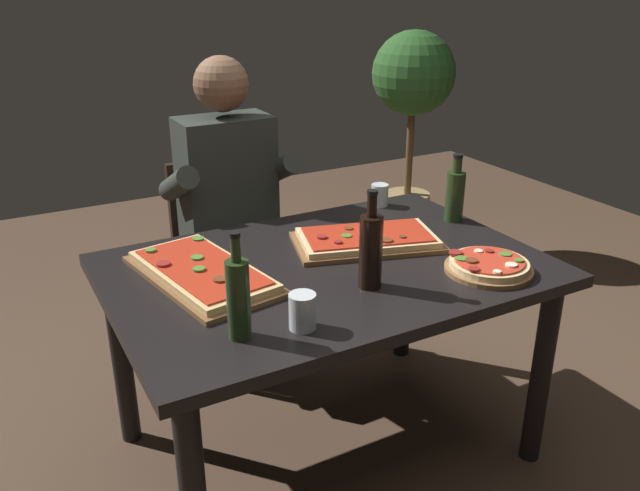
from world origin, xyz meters
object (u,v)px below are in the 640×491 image
object	(u,v)px
potted_plant_corner	(412,103)
wine_bottle_dark	(371,249)
pizza_round_far	(489,266)
tumbler_near_camera	(302,311)
diner_chair	(225,249)
seated_diner	(232,202)
pizza_rectangular_front	(367,239)
pizza_rectangular_left	(202,272)
tumbler_far_side	(380,195)
dining_table	(327,291)
vinegar_bottle_green	(455,194)
oil_bottle_amber	(238,297)

from	to	relation	value
potted_plant_corner	wine_bottle_dark	bearing A→B (deg)	-129.38
pizza_round_far	wine_bottle_dark	distance (m)	0.42
pizza_round_far	tumbler_near_camera	distance (m)	0.69
diner_chair	seated_diner	size ratio (longest dim) A/B	0.65
pizza_rectangular_front	pizza_rectangular_left	bearing A→B (deg)	178.30
tumbler_far_side	dining_table	bearing A→B (deg)	-139.23
diner_chair	potted_plant_corner	world-z (taller)	potted_plant_corner
tumbler_near_camera	seated_diner	world-z (taller)	seated_diner
wine_bottle_dark	seated_diner	xyz separation A→B (m)	(-0.08, 0.94, -0.12)
vinegar_bottle_green	potted_plant_corner	xyz separation A→B (m)	(0.78, 1.34, 0.06)
pizza_rectangular_front	potted_plant_corner	xyz separation A→B (m)	(1.20, 1.39, 0.14)
pizza_round_far	tumbler_far_side	size ratio (longest dim) A/B	3.12
pizza_round_far	wine_bottle_dark	bearing A→B (deg)	166.65
pizza_round_far	tumbler_near_camera	size ratio (longest dim) A/B	2.78
wine_bottle_dark	potted_plant_corner	world-z (taller)	potted_plant_corner
seated_diner	pizza_rectangular_front	bearing A→B (deg)	-69.10
pizza_rectangular_left	diner_chair	size ratio (longest dim) A/B	0.69
potted_plant_corner	tumbler_far_side	bearing A→B (deg)	-131.26
tumbler_near_camera	seated_diner	bearing A→B (deg)	78.43
seated_diner	dining_table	bearing A→B (deg)	-86.64
pizza_round_far	diner_chair	world-z (taller)	diner_chair
vinegar_bottle_green	pizza_round_far	bearing A→B (deg)	-115.84
dining_table	potted_plant_corner	xyz separation A→B (m)	(1.41, 1.47, 0.26)
vinegar_bottle_green	diner_chair	xyz separation A→B (m)	(-0.68, 0.72, -0.36)
potted_plant_corner	tumbler_near_camera	bearing A→B (deg)	-132.83
pizza_rectangular_left	oil_bottle_amber	size ratio (longest dim) A/B	2.03
vinegar_bottle_green	potted_plant_corner	world-z (taller)	potted_plant_corner
pizza_rectangular_front	pizza_rectangular_left	world-z (taller)	same
pizza_rectangular_left	potted_plant_corner	size ratio (longest dim) A/B	0.45
pizza_rectangular_left	tumbler_far_side	xyz separation A→B (m)	(0.87, 0.31, 0.03)
dining_table	tumbler_far_side	size ratio (longest dim) A/B	15.52
dining_table	pizza_rectangular_front	bearing A→B (deg)	21.81
wine_bottle_dark	potted_plant_corner	distance (m)	2.17
dining_table	pizza_round_far	xyz separation A→B (m)	(0.43, -0.29, 0.12)
pizza_round_far	vinegar_bottle_green	distance (m)	0.48
dining_table	seated_diner	xyz separation A→B (m)	(-0.04, 0.74, 0.10)
vinegar_bottle_green	potted_plant_corner	distance (m)	1.55
dining_table	vinegar_bottle_green	world-z (taller)	vinegar_bottle_green
pizza_rectangular_left	vinegar_bottle_green	size ratio (longest dim) A/B	2.30
wine_bottle_dark	oil_bottle_amber	size ratio (longest dim) A/B	1.04
pizza_rectangular_left	diner_chair	xyz separation A→B (m)	(0.35, 0.76, -0.27)
dining_table	vinegar_bottle_green	distance (m)	0.68
pizza_rectangular_front	dining_table	bearing A→B (deg)	-158.19
wine_bottle_dark	potted_plant_corner	size ratio (longest dim) A/B	0.23
tumbler_near_camera	seated_diner	distance (m)	1.09
dining_table	pizza_round_far	size ratio (longest dim) A/B	4.98
pizza_rectangular_left	seated_diner	bearing A→B (deg)	61.14
pizza_round_far	seated_diner	size ratio (longest dim) A/B	0.21
oil_bottle_amber	tumbler_near_camera	world-z (taller)	oil_bottle_amber
diner_chair	pizza_rectangular_front	bearing A→B (deg)	-72.13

